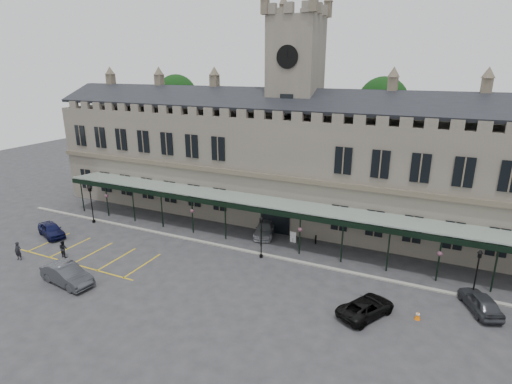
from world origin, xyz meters
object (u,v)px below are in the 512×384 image
at_px(car_van, 366,307).
at_px(person_a, 18,251).
at_px(station_building, 293,164).
at_px(clock_tower, 295,105).
at_px(sign_board, 293,237).
at_px(car_left_b, 67,275).
at_px(car_taxi, 265,229).
at_px(lamp_post_right, 477,270).
at_px(person_b, 63,249).
at_px(lamp_post_mid, 261,233).
at_px(traffic_cone, 418,315).
at_px(lamp_post_left, 91,201).
at_px(car_left_a, 51,230).
at_px(car_right_a, 480,302).

relative_size(car_van, person_a, 2.60).
bearing_deg(station_building, person_a, -132.54).
bearing_deg(station_building, clock_tower, 90.00).
bearing_deg(sign_board, car_left_b, -124.77).
relative_size(car_left_b, car_taxi, 1.06).
relative_size(lamp_post_right, person_b, 2.51).
bearing_deg(lamp_post_mid, person_b, -155.54).
relative_size(station_building, car_taxi, 12.63).
distance_m(lamp_post_mid, car_taxi, 5.63).
height_order(clock_tower, traffic_cone, clock_tower).
height_order(lamp_post_left, lamp_post_right, lamp_post_left).
xyz_separation_m(lamp_post_mid, car_taxi, (-1.79, 5.04, -1.77)).
distance_m(station_building, lamp_post_mid, 11.70).
height_order(lamp_post_right, car_van, lamp_post_right).
bearing_deg(station_building, person_b, -130.39).
distance_m(clock_tower, person_b, 27.40).
bearing_deg(car_left_a, person_a, -138.39).
bearing_deg(station_building, traffic_cone, -45.10).
bearing_deg(car_left_a, person_b, -98.08).
bearing_deg(sign_board, car_right_a, -10.89).
bearing_deg(lamp_post_right, car_left_a, -172.49).
relative_size(lamp_post_left, person_a, 2.51).
bearing_deg(lamp_post_right, car_left_b, -159.23).
distance_m(traffic_cone, car_van, 3.59).
xyz_separation_m(sign_board, car_left_a, (-23.56, -9.25, 0.17)).
bearing_deg(clock_tower, car_left_a, -142.98).
bearing_deg(car_right_a, lamp_post_right, -97.78).
relative_size(car_left_a, car_left_b, 0.85).
relative_size(lamp_post_left, car_van, 0.97).
relative_size(lamp_post_mid, person_a, 2.34).
height_order(lamp_post_right, sign_board, lamp_post_right).
bearing_deg(sign_board, clock_tower, 118.82).
relative_size(lamp_post_right, traffic_cone, 6.53).
xyz_separation_m(car_taxi, person_b, (-15.05, -12.70, 0.14)).
relative_size(station_building, lamp_post_right, 14.34).
height_order(car_right_a, person_b, person_b).
xyz_separation_m(station_building, lamp_post_mid, (1.01, -10.95, -4.01)).
bearing_deg(lamp_post_left, sign_board, 11.31).
bearing_deg(person_a, lamp_post_mid, 10.34).
height_order(car_left_a, car_left_b, car_left_b).
height_order(car_taxi, person_a, person_a).
xyz_separation_m(traffic_cone, sign_board, (-12.41, 8.52, 0.24)).
bearing_deg(person_b, lamp_post_left, -57.68).
xyz_separation_m(car_left_b, person_a, (-7.58, 1.15, 0.06)).
height_order(station_building, traffic_cone, station_building).
distance_m(lamp_post_left, car_taxi, 19.98).
distance_m(lamp_post_right, car_van, 9.14).
distance_m(car_left_a, car_right_a, 40.18).
relative_size(lamp_post_left, car_right_a, 1.06).
relative_size(lamp_post_mid, lamp_post_right, 0.99).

